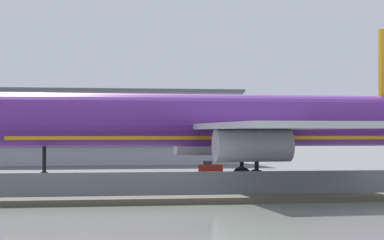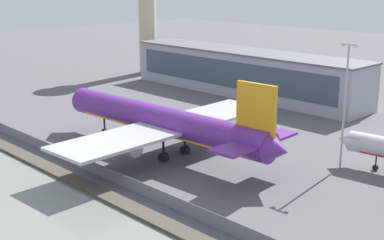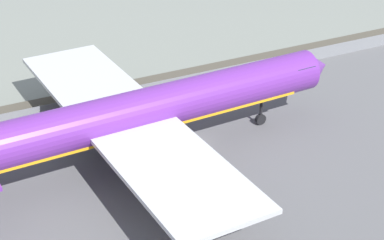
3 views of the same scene
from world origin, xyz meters
TOP-DOWN VIEW (x-y plane):
  - ground_plane at (0.00, 0.00)m, footprint 500.00×500.00m
  - shoreline_seawall at (0.00, -20.50)m, footprint 320.00×3.00m
  - perimeter_fence at (0.00, -16.00)m, footprint 280.00×0.10m
  - cargo_jet_purple at (8.41, 0.28)m, footprint 58.78×50.28m
  - baggage_tug at (10.28, 18.77)m, footprint 3.48×2.30m

SIDE VIEW (x-z plane):
  - ground_plane at x=0.00m, z-range 0.00..0.00m
  - shoreline_seawall at x=0.00m, z-range 0.00..0.50m
  - baggage_tug at x=10.28m, z-range -0.09..1.71m
  - perimeter_fence at x=0.00m, z-range 0.00..2.23m
  - cargo_jet_purple at x=8.41m, z-range -2.05..15.30m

